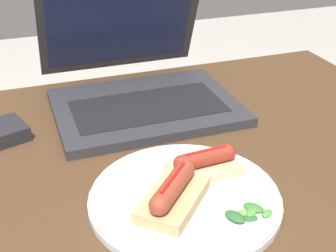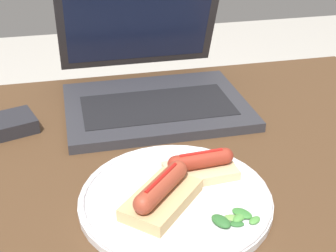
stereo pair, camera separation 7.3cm
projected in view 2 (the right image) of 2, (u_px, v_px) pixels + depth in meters
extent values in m
cube|color=#4C331E|center=(148.00, 162.00, 0.79)|extent=(1.10, 0.70, 0.04)
cylinder|color=#4C331E|center=(301.00, 196.00, 1.28)|extent=(0.05, 0.05, 0.67)
cube|color=#2D2D33|center=(156.00, 106.00, 0.91)|extent=(0.35, 0.26, 0.02)
cube|color=black|center=(158.00, 105.00, 0.89)|extent=(0.28, 0.14, 0.00)
cube|color=#2D2D33|center=(139.00, 20.00, 1.00)|extent=(0.35, 0.10, 0.23)
cube|color=#192347|center=(139.00, 20.00, 1.00)|extent=(0.31, 0.08, 0.20)
cylinder|color=silver|center=(175.00, 200.00, 0.66)|extent=(0.27, 0.27, 0.01)
torus|color=silver|center=(175.00, 196.00, 0.65)|extent=(0.27, 0.27, 0.01)
cube|color=#D6B784|center=(200.00, 171.00, 0.70)|extent=(0.11, 0.07, 0.01)
cylinder|color=maroon|center=(201.00, 160.00, 0.69)|extent=(0.08, 0.03, 0.02)
sphere|color=maroon|center=(176.00, 164.00, 0.68)|extent=(0.02, 0.02, 0.02)
sphere|color=maroon|center=(225.00, 156.00, 0.70)|extent=(0.02, 0.02, 0.02)
cylinder|color=red|center=(201.00, 153.00, 0.68)|extent=(0.07, 0.01, 0.01)
cube|color=tan|center=(161.00, 200.00, 0.63)|extent=(0.13, 0.13, 0.02)
cylinder|color=#9E3D28|center=(161.00, 186.00, 0.62)|extent=(0.08, 0.08, 0.03)
sphere|color=#9E3D28|center=(143.00, 204.00, 0.59)|extent=(0.03, 0.03, 0.03)
sphere|color=#9E3D28|center=(178.00, 170.00, 0.66)|extent=(0.03, 0.03, 0.03)
cylinder|color=red|center=(161.00, 178.00, 0.62)|extent=(0.06, 0.06, 0.01)
ellipsoid|color=#387A33|center=(242.00, 213.00, 0.62)|extent=(0.03, 0.03, 0.01)
ellipsoid|color=#709E4C|center=(232.00, 218.00, 0.61)|extent=(0.02, 0.02, 0.00)
ellipsoid|color=#2D662D|center=(221.00, 221.00, 0.60)|extent=(0.03, 0.04, 0.01)
ellipsoid|color=#4C8E3D|center=(239.00, 218.00, 0.61)|extent=(0.02, 0.02, 0.01)
ellipsoid|color=#2D662D|center=(237.00, 224.00, 0.60)|extent=(0.02, 0.02, 0.00)
ellipsoid|color=#4C8E3D|center=(255.00, 220.00, 0.61)|extent=(0.02, 0.02, 0.01)
cube|color=#232328|center=(3.00, 126.00, 0.83)|extent=(0.13, 0.10, 0.03)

